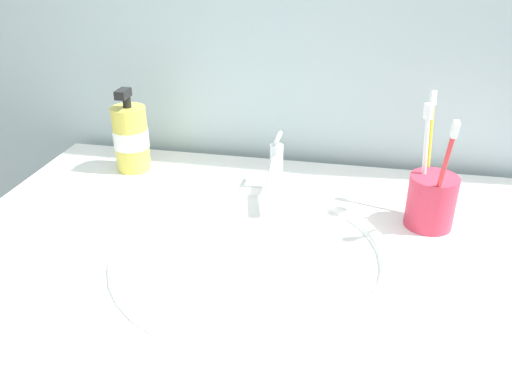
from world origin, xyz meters
TOP-DOWN VIEW (x-y plane):
  - sink_basin at (-0.02, -0.02)m, footprint 0.42×0.42m
  - faucet at (-0.02, 0.18)m, footprint 0.02×0.15m
  - toothbrush_cup at (0.24, 0.12)m, footprint 0.08×0.08m
  - toothbrush_yellow at (0.23, 0.17)m, footprint 0.02×0.06m
  - toothbrush_red at (0.25, 0.08)m, footprint 0.01×0.06m
  - toothbrush_white at (0.22, 0.13)m, footprint 0.03×0.02m
  - soap_dispenser at (-0.32, 0.23)m, footprint 0.07×0.07m

SIDE VIEW (x-z plane):
  - sink_basin at x=-0.02m, z-range 0.74..0.87m
  - toothbrush_cup at x=0.24m, z-range 0.85..0.94m
  - faucet at x=-0.02m, z-range 0.85..0.95m
  - soap_dispenser at x=-0.32m, z-range 0.84..1.00m
  - toothbrush_red at x=0.25m, z-range 0.87..1.07m
  - toothbrush_white at x=0.22m, z-range 0.87..1.07m
  - toothbrush_yellow at x=0.23m, z-range 0.87..1.07m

